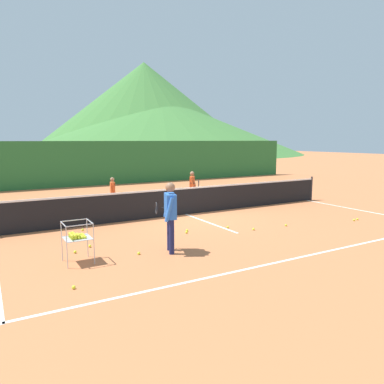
# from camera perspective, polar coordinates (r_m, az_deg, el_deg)

# --- Properties ---
(ground_plane) EXTENTS (120.00, 120.00, 0.00)m
(ground_plane) POSITION_cam_1_polar(r_m,az_deg,el_deg) (13.14, -0.97, -3.52)
(ground_plane) COLOR #C67042
(line_baseline_near) EXTENTS (12.27, 0.08, 0.01)m
(line_baseline_near) POSITION_cam_1_polar(r_m,az_deg,el_deg) (8.85, 16.92, -9.66)
(line_baseline_near) COLOR white
(line_baseline_near) RESTS_ON ground
(line_baseline_far) EXTENTS (12.27, 0.08, 0.01)m
(line_baseline_far) POSITION_cam_1_polar(r_m,az_deg,el_deg) (18.22, -9.59, -0.34)
(line_baseline_far) COLOR white
(line_baseline_far) RESTS_ON ground
(line_sideline_east) EXTENTS (0.08, 11.20, 0.01)m
(line_sideline_east) POSITION_cam_1_polar(r_m,az_deg,el_deg) (16.92, 17.54, -1.25)
(line_sideline_east) COLOR white
(line_sideline_east) RESTS_ON ground
(line_service_center) EXTENTS (0.08, 6.20, 0.01)m
(line_service_center) POSITION_cam_1_polar(r_m,az_deg,el_deg) (13.14, -0.97, -3.50)
(line_service_center) COLOR white
(line_service_center) RESTS_ON ground
(tennis_net) EXTENTS (12.84, 0.08, 1.05)m
(tennis_net) POSITION_cam_1_polar(r_m,az_deg,el_deg) (13.04, -0.97, -1.37)
(tennis_net) COLOR #333338
(tennis_net) RESTS_ON ground
(instructor) EXTENTS (0.46, 0.83, 1.68)m
(instructor) POSITION_cam_1_polar(r_m,az_deg,el_deg) (8.60, -3.47, -2.93)
(instructor) COLOR #191E4C
(instructor) RESTS_ON ground
(student_0) EXTENTS (0.29, 0.48, 1.20)m
(student_0) POSITION_cam_1_polar(r_m,az_deg,el_deg) (14.72, -12.31, 0.41)
(student_0) COLOR navy
(student_0) RESTS_ON ground
(student_1) EXTENTS (0.46, 0.71, 1.33)m
(student_1) POSITION_cam_1_polar(r_m,az_deg,el_deg) (15.55, 0.07, 1.30)
(student_1) COLOR navy
(student_1) RESTS_ON ground
(ball_cart) EXTENTS (0.58, 0.58, 0.90)m
(ball_cart) POSITION_cam_1_polar(r_m,az_deg,el_deg) (8.31, -17.61, -6.61)
(ball_cart) COLOR #B7B7BC
(ball_cart) RESTS_ON ground
(tennis_ball_0) EXTENTS (0.07, 0.07, 0.07)m
(tennis_ball_0) POSITION_cam_1_polar(r_m,az_deg,el_deg) (9.15, -17.82, -8.90)
(tennis_ball_0) COLOR yellow
(tennis_ball_0) RESTS_ON ground
(tennis_ball_1) EXTENTS (0.07, 0.07, 0.07)m
(tennis_ball_1) POSITION_cam_1_polar(r_m,az_deg,el_deg) (7.09, -18.02, -13.98)
(tennis_ball_1) COLOR yellow
(tennis_ball_1) RESTS_ON ground
(tennis_ball_2) EXTENTS (0.07, 0.07, 0.07)m
(tennis_ball_2) POSITION_cam_1_polar(r_m,az_deg,el_deg) (13.22, 24.01, -4.01)
(tennis_ball_2) COLOR yellow
(tennis_ball_2) RESTS_ON ground
(tennis_ball_3) EXTENTS (0.07, 0.07, 0.07)m
(tennis_ball_3) POSITION_cam_1_polar(r_m,az_deg,el_deg) (11.16, 5.62, -5.48)
(tennis_ball_3) COLOR yellow
(tennis_ball_3) RESTS_ON ground
(tennis_ball_4) EXTENTS (0.07, 0.07, 0.07)m
(tennis_ball_4) POSITION_cam_1_polar(r_m,az_deg,el_deg) (11.02, 9.60, -5.74)
(tennis_ball_4) COLOR yellow
(tennis_ball_4) RESTS_ON ground
(tennis_ball_5) EXTENTS (0.07, 0.07, 0.07)m
(tennis_ball_5) POSITION_cam_1_polar(r_m,az_deg,el_deg) (11.26, -16.75, -5.68)
(tennis_ball_5) COLOR yellow
(tennis_ball_5) RESTS_ON ground
(tennis_ball_6) EXTENTS (0.07, 0.07, 0.07)m
(tennis_ball_6) POSITION_cam_1_polar(r_m,az_deg,el_deg) (8.71, -8.32, -9.45)
(tennis_ball_6) COLOR yellow
(tennis_ball_6) RESTS_ON ground
(tennis_ball_7) EXTENTS (0.07, 0.07, 0.07)m
(tennis_ball_7) POSITION_cam_1_polar(r_m,az_deg,el_deg) (9.53, -15.69, -8.13)
(tennis_ball_7) COLOR yellow
(tennis_ball_7) RESTS_ON ground
(tennis_ball_8) EXTENTS (0.07, 0.07, 0.07)m
(tennis_ball_8) POSITION_cam_1_polar(r_m,az_deg,el_deg) (10.50, -0.86, -6.31)
(tennis_ball_8) COLOR yellow
(tennis_ball_8) RESTS_ON ground
(tennis_ball_9) EXTENTS (0.07, 0.07, 0.07)m
(tennis_ball_9) POSITION_cam_1_polar(r_m,az_deg,el_deg) (10.71, -0.79, -6.03)
(tennis_ball_9) COLOR yellow
(tennis_ball_9) RESTS_ON ground
(tennis_ball_10) EXTENTS (0.07, 0.07, 0.07)m
(tennis_ball_10) POSITION_cam_1_polar(r_m,az_deg,el_deg) (13.39, 24.45, -3.88)
(tennis_ball_10) COLOR yellow
(tennis_ball_10) RESTS_ON ground
(tennis_ball_11) EXTENTS (0.07, 0.07, 0.07)m
(tennis_ball_11) POSITION_cam_1_polar(r_m,az_deg,el_deg) (11.72, 14.48, -5.04)
(tennis_ball_11) COLOR yellow
(tennis_ball_11) RESTS_ON ground
(windscreen_fence) EXTENTS (27.00, 0.08, 2.60)m
(windscreen_fence) POSITION_cam_1_polar(r_m,az_deg,el_deg) (22.18, -13.58, 4.41)
(windscreen_fence) COLOR #286B33
(windscreen_fence) RESTS_ON ground
(hill_0) EXTENTS (47.20, 47.20, 18.62)m
(hill_0) POSITION_cam_1_polar(r_m,az_deg,el_deg) (79.33, -7.44, 12.90)
(hill_0) COLOR #427A38
(hill_0) RESTS_ON ground
(hill_1) EXTENTS (54.91, 54.91, 11.00)m
(hill_1) POSITION_cam_1_polar(r_m,az_deg,el_deg) (73.07, -4.96, 10.36)
(hill_1) COLOR #427A38
(hill_1) RESTS_ON ground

